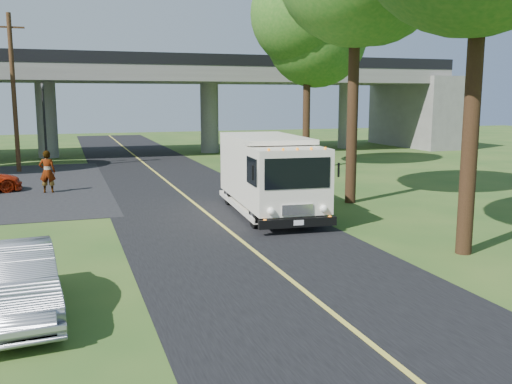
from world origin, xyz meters
name	(u,v)px	position (x,y,z in m)	size (l,w,h in m)	color
ground	(295,285)	(0.00, 0.00, 0.00)	(120.00, 120.00, 0.00)	#274A1A
road	(199,207)	(0.00, 10.00, 0.01)	(7.00, 90.00, 0.02)	black
lane_line	(199,206)	(0.00, 10.00, 0.03)	(0.12, 90.00, 0.01)	gold
overpass	(131,94)	(0.00, 32.00, 4.56)	(54.00, 10.00, 7.30)	slate
traffic_signal	(44,115)	(-6.00, 26.00, 3.20)	(0.18, 0.22, 5.20)	black
utility_pole	(14,92)	(-7.50, 24.00, 4.59)	(1.60, 0.26, 9.00)	#472D19
tree_right_far	(312,28)	(9.21, 19.84, 8.30)	(5.77, 5.67, 10.99)	#382314
step_van	(269,173)	(2.21, 7.84, 1.57)	(3.04, 7.04, 2.89)	silver
silver_sedan	(16,282)	(-6.00, 0.00, 0.70)	(1.49, 4.28, 1.41)	#9C9DA5
pedestrian	(47,172)	(-5.72, 15.54, 0.97)	(0.71, 0.47, 1.95)	gray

